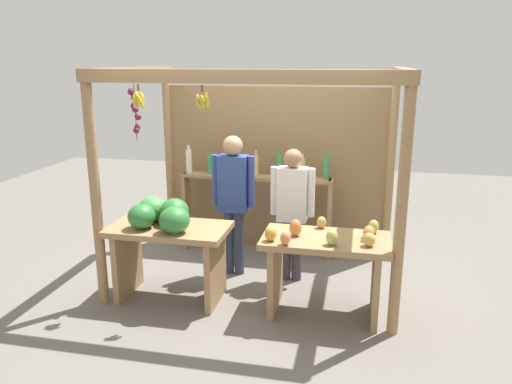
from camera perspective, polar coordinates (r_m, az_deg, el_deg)
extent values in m
plane|color=slate|center=(5.74, 0.40, -9.59)|extent=(12.00, 12.00, 0.00)
cylinder|color=#99754C|center=(5.00, -18.01, -0.03)|extent=(0.10, 0.10, 2.31)
cylinder|color=#99754C|center=(4.36, 16.39, -2.04)|extent=(0.10, 0.10, 2.31)
cylinder|color=#99754C|center=(6.66, -9.98, 4.08)|extent=(0.10, 0.10, 2.31)
cylinder|color=#99754C|center=(6.19, 15.23, 2.97)|extent=(0.10, 0.10, 2.31)
cube|color=#99754C|center=(4.30, -2.16, 13.14)|extent=(2.94, 0.12, 0.12)
cube|color=#99754C|center=(5.68, -14.10, 13.15)|extent=(0.12, 1.99, 0.12)
cube|color=#99754C|center=(5.13, 16.59, 12.84)|extent=(0.12, 1.99, 0.12)
cube|color=olive|center=(6.31, 2.19, 2.64)|extent=(2.84, 0.04, 2.08)
cylinder|color=brown|center=(4.52, -6.22, 11.76)|extent=(0.02, 0.02, 0.06)
ellipsoid|color=gold|center=(4.52, -5.65, 10.28)|extent=(0.04, 0.08, 0.13)
ellipsoid|color=gold|center=(4.56, -5.88, 10.62)|extent=(0.07, 0.05, 0.13)
ellipsoid|color=gold|center=(4.55, -6.31, 10.23)|extent=(0.05, 0.05, 0.13)
ellipsoid|color=gold|center=(4.52, -6.71, 10.39)|extent=(0.06, 0.07, 0.13)
ellipsoid|color=gold|center=(4.50, -6.18, 10.26)|extent=(0.06, 0.04, 0.13)
cylinder|color=brown|center=(4.81, -13.40, 11.64)|extent=(0.02, 0.02, 0.06)
ellipsoid|color=gold|center=(4.81, -13.03, 10.34)|extent=(0.04, 0.08, 0.15)
ellipsoid|color=gold|center=(4.84, -12.92, 10.13)|extent=(0.06, 0.05, 0.15)
ellipsoid|color=gold|center=(4.85, -13.24, 10.34)|extent=(0.07, 0.04, 0.15)
ellipsoid|color=gold|center=(4.84, -13.61, 10.32)|extent=(0.05, 0.06, 0.15)
ellipsoid|color=gold|center=(4.82, -13.79, 10.22)|extent=(0.06, 0.09, 0.15)
ellipsoid|color=gold|center=(4.79, -13.54, 10.40)|extent=(0.07, 0.04, 0.15)
ellipsoid|color=gold|center=(4.78, -13.16, 10.08)|extent=(0.08, 0.07, 0.15)
cylinder|color=#4C422D|center=(5.01, -13.71, 8.92)|extent=(0.01, 0.01, 0.55)
sphere|color=#511938|center=(5.00, -14.15, 11.13)|extent=(0.07, 0.07, 0.07)
sphere|color=#601E42|center=(5.00, -13.85, 10.50)|extent=(0.06, 0.06, 0.06)
sphere|color=#511938|center=(5.01, -13.83, 9.56)|extent=(0.07, 0.07, 0.07)
sphere|color=#511938|center=(4.97, -13.72, 9.20)|extent=(0.06, 0.06, 0.06)
sphere|color=#601E42|center=(5.03, -13.42, 8.42)|extent=(0.07, 0.07, 0.07)
sphere|color=#601E42|center=(5.03, -13.48, 7.29)|extent=(0.06, 0.06, 0.06)
sphere|color=#511938|center=(5.01, -13.60, 6.90)|extent=(0.06, 0.06, 0.06)
cube|color=#99754C|center=(5.04, -9.98, -4.23)|extent=(1.19, 0.64, 0.06)
cube|color=#99754C|center=(5.37, -14.57, -7.72)|extent=(0.06, 0.58, 0.72)
cube|color=#99754C|center=(5.03, -4.68, -8.83)|extent=(0.06, 0.58, 0.72)
ellipsoid|color=#429347|center=(5.19, -11.78, -1.91)|extent=(0.40, 0.40, 0.26)
ellipsoid|color=#2D7533|center=(4.80, -9.35, -3.19)|extent=(0.38, 0.38, 0.26)
ellipsoid|color=#2D7533|center=(4.99, -13.02, -2.75)|extent=(0.37, 0.37, 0.25)
ellipsoid|color=#2D7533|center=(5.04, -9.37, -2.24)|extent=(0.41, 0.41, 0.27)
cylinder|color=white|center=(4.81, -9.37, -4.19)|extent=(0.07, 0.07, 0.09)
cube|color=#99754C|center=(4.71, 8.03, -5.57)|extent=(1.19, 0.64, 0.06)
cube|color=#99754C|center=(4.90, 2.23, -9.45)|extent=(0.06, 0.58, 0.72)
cube|color=#99754C|center=(4.85, 13.57, -10.17)|extent=(0.06, 0.58, 0.72)
ellipsoid|color=gold|center=(4.74, 12.86, -4.49)|extent=(0.15, 0.15, 0.12)
ellipsoid|color=#CC7038|center=(4.69, 4.57, -4.12)|extent=(0.17, 0.17, 0.16)
ellipsoid|color=#A8B24C|center=(4.50, 8.72, -5.19)|extent=(0.11, 0.11, 0.14)
ellipsoid|color=#B79E47|center=(4.53, 12.88, -5.36)|extent=(0.15, 0.15, 0.13)
ellipsoid|color=#E07F47|center=(4.46, 3.40, -5.34)|extent=(0.12, 0.12, 0.13)
ellipsoid|color=#A8B24C|center=(4.88, 13.37, -3.88)|extent=(0.14, 0.14, 0.13)
ellipsoid|color=#CC7038|center=(4.66, 12.81, -4.77)|extent=(0.10, 0.10, 0.13)
ellipsoid|color=#B79E47|center=(4.93, 7.54, -3.48)|extent=(0.14, 0.14, 0.12)
ellipsoid|color=gold|center=(4.55, 1.69, -4.84)|extent=(0.15, 0.15, 0.14)
cube|color=#99754C|center=(6.49, -8.02, -2.07)|extent=(0.05, 0.20, 1.00)
cube|color=#99754C|center=(6.13, 8.45, -3.12)|extent=(0.05, 0.20, 1.00)
cube|color=#99754C|center=(6.12, -0.03, 1.69)|extent=(1.84, 0.22, 0.04)
cylinder|color=silver|center=(6.31, -7.73, 3.53)|extent=(0.07, 0.07, 0.30)
cylinder|color=silver|center=(6.28, -7.78, 5.12)|extent=(0.03, 0.03, 0.06)
cylinder|color=#338C4C|center=(6.23, -5.29, 3.16)|extent=(0.07, 0.07, 0.23)
cylinder|color=#338C4C|center=(6.20, -5.32, 4.48)|extent=(0.03, 0.03, 0.06)
cylinder|color=#994C1E|center=(6.15, -2.64, 3.15)|extent=(0.08, 0.08, 0.25)
cylinder|color=#994C1E|center=(6.12, -2.66, 4.58)|extent=(0.04, 0.04, 0.06)
cylinder|color=#D8B266|center=(6.08, 0.00, 3.03)|extent=(0.06, 0.06, 0.25)
cylinder|color=#D8B266|center=(6.05, 0.00, 4.49)|extent=(0.03, 0.03, 0.06)
cylinder|color=#338C4C|center=(6.03, 2.63, 2.96)|extent=(0.07, 0.07, 0.26)
cylinder|color=#338C4C|center=(6.00, 2.65, 4.47)|extent=(0.03, 0.03, 0.06)
cylinder|color=#D8B266|center=(5.99, 5.33, 2.71)|extent=(0.07, 0.07, 0.24)
cylinder|color=#D8B266|center=(5.97, 5.36, 4.11)|extent=(0.03, 0.03, 0.06)
cylinder|color=#338C4C|center=(5.97, 8.05, 2.75)|extent=(0.07, 0.07, 0.28)
cylinder|color=#338C4C|center=(5.93, 8.11, 4.33)|extent=(0.03, 0.03, 0.06)
cylinder|color=#303A53|center=(5.69, -3.14, -5.75)|extent=(0.11, 0.11, 0.75)
cylinder|color=#303A53|center=(5.66, -1.96, -5.85)|extent=(0.11, 0.11, 0.75)
cube|color=#2D428C|center=(5.47, -2.63, 0.97)|extent=(0.32, 0.19, 0.63)
cylinder|color=#2D428C|center=(5.51, -4.65, 1.39)|extent=(0.08, 0.08, 0.57)
cylinder|color=#2D428C|center=(5.42, -0.59, 1.19)|extent=(0.08, 0.08, 0.57)
sphere|color=tan|center=(5.38, -2.69, 5.35)|extent=(0.22, 0.22, 0.22)
cylinder|color=#423540|center=(5.54, 3.47, -6.62)|extent=(0.11, 0.11, 0.69)
cylinder|color=#423540|center=(5.53, 4.71, -6.71)|extent=(0.11, 0.11, 0.69)
cube|color=white|center=(5.33, 4.21, -0.26)|extent=(0.32, 0.19, 0.59)
cylinder|color=white|center=(5.36, 2.10, 0.16)|extent=(0.08, 0.08, 0.53)
cylinder|color=white|center=(5.30, 6.36, -0.07)|extent=(0.08, 0.08, 0.53)
sphere|color=#997051|center=(5.25, 4.30, 3.89)|extent=(0.20, 0.20, 0.20)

